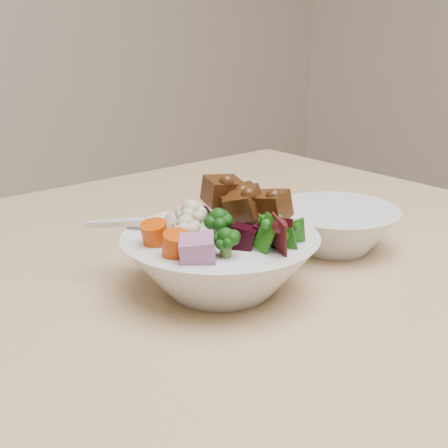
# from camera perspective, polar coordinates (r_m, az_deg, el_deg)

# --- Properties ---
(food_bowl) EXTENTS (0.20, 0.20, 0.11)m
(food_bowl) POSITION_cam_1_polar(r_m,az_deg,el_deg) (0.62, -0.14, -3.16)
(food_bowl) COLOR silver
(food_bowl) RESTS_ON dining_table
(soup_spoon) EXTENTS (0.10, 0.05, 0.02)m
(soup_spoon) POSITION_cam_1_polar(r_m,az_deg,el_deg) (0.63, -7.10, -0.54)
(soup_spoon) COLOR silver
(soup_spoon) RESTS_ON food_bowl
(side_bowl) EXTENTS (0.15, 0.15, 0.05)m
(side_bowl) POSITION_cam_1_polar(r_m,az_deg,el_deg) (0.74, 10.08, -0.43)
(side_bowl) COLOR silver
(side_bowl) RESTS_ON dining_table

